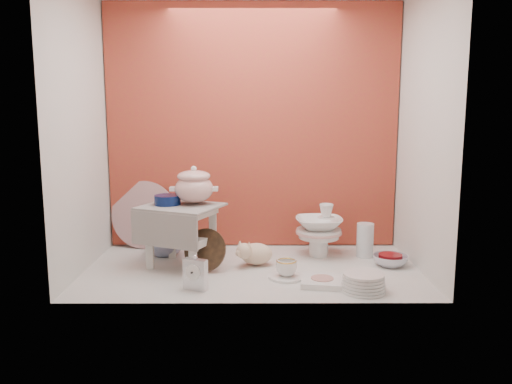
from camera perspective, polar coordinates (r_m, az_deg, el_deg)
ground at (r=2.78m, az=-0.42°, el=-8.64°), size 1.80×1.80×0.00m
niche_shell at (r=2.83m, az=-0.42°, el=10.77°), size 1.86×1.03×1.53m
step_stool at (r=2.81m, az=-8.37°, el=-4.92°), size 0.50×0.47×0.34m
soup_tureen at (r=2.79m, az=-7.00°, el=0.80°), size 0.33×0.33×0.21m
cobalt_bowl at (r=2.81m, az=-9.94°, el=-0.89°), size 0.19×0.19×0.05m
floral_platter at (r=3.23m, az=-12.53°, el=-2.52°), size 0.43×0.17×0.42m
blue_white_vase at (r=3.06m, az=-10.22°, el=-4.82°), size 0.24×0.24×0.24m
lacquer_tray at (r=2.74m, az=-5.77°, el=-6.53°), size 0.26×0.17×0.22m
mantel_clock at (r=2.46m, az=-6.85°, el=-9.00°), size 0.12×0.09×0.17m
plush_pig at (r=2.82m, az=0.05°, el=-6.94°), size 0.26×0.21×0.13m
teacup_saucer at (r=2.64m, az=3.43°, el=-9.52°), size 0.19×0.19×0.01m
gold_rim_teacup at (r=2.62m, az=3.44°, el=-8.51°), size 0.14×0.14×0.09m
lattice_dish at (r=2.57m, az=7.47°, el=-9.94°), size 0.23×0.23×0.03m
dinner_plate_stack at (r=2.49m, az=12.01°, el=-9.90°), size 0.27×0.27×0.09m
crystal_bowl at (r=2.92m, az=14.89°, el=-7.47°), size 0.25×0.25×0.06m
clear_glass_vase at (r=3.05m, az=12.18°, el=-5.33°), size 0.13×0.13×0.20m
porcelain_tower at (r=3.00m, az=7.10°, el=-4.25°), size 0.28×0.28×0.31m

